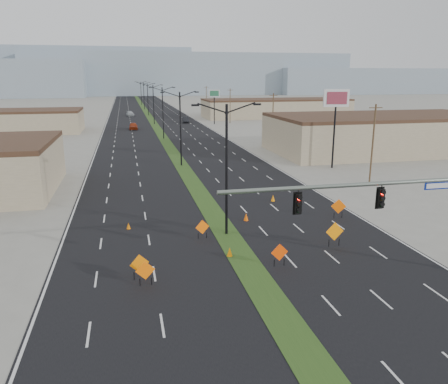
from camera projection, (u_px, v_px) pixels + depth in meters
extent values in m
plane|color=gray|center=(278.00, 312.00, 22.80)|extent=(600.00, 600.00, 0.00)
cube|color=black|center=(153.00, 123.00, 117.17)|extent=(25.00, 400.00, 0.02)
cube|color=#27491A|center=(153.00, 123.00, 117.17)|extent=(2.00, 400.00, 0.04)
cube|color=tan|center=(10.00, 123.00, 95.69)|extent=(30.00, 14.00, 4.50)
cube|color=tan|center=(383.00, 135.00, 71.73)|extent=(36.00, 18.00, 5.50)
cube|color=tan|center=(276.00, 109.00, 133.98)|extent=(44.00, 16.00, 5.00)
cube|color=#8CA0AD|center=(191.00, 74.00, 310.77)|extent=(220.00, 50.00, 28.00)
cube|color=#8CA0AD|center=(375.00, 81.00, 332.12)|extent=(160.00, 50.00, 18.00)
cube|color=#8CA0AD|center=(91.00, 71.00, 314.38)|extent=(140.00, 50.00, 32.00)
cylinder|color=slate|center=(358.00, 185.00, 24.23)|extent=(16.00, 0.24, 0.24)
cube|color=navy|center=(439.00, 185.00, 25.38)|extent=(1.90, 0.04, 0.45)
cube|color=black|center=(298.00, 204.00, 23.71)|extent=(0.50, 0.28, 1.30)
sphere|color=#FF0C05|center=(299.00, 198.00, 23.47)|extent=(0.22, 0.22, 0.22)
cube|color=black|center=(381.00, 198.00, 24.77)|extent=(0.50, 0.28, 1.30)
sphere|color=#FF0C05|center=(383.00, 193.00, 24.53)|extent=(0.22, 0.22, 0.22)
cylinder|color=black|center=(227.00, 172.00, 32.85)|extent=(0.20, 0.20, 10.00)
cube|color=black|center=(195.00, 105.00, 31.10)|extent=(0.55, 0.24, 0.14)
cube|color=black|center=(257.00, 104.00, 32.07)|extent=(0.55, 0.24, 0.14)
cylinder|color=black|center=(181.00, 129.00, 59.27)|extent=(0.20, 0.20, 10.00)
cube|color=black|center=(162.00, 92.00, 57.52)|extent=(0.55, 0.24, 0.14)
cube|color=black|center=(197.00, 92.00, 58.49)|extent=(0.55, 0.24, 0.14)
cylinder|color=black|center=(163.00, 113.00, 85.70)|extent=(0.20, 0.20, 10.00)
cube|color=black|center=(150.00, 88.00, 83.95)|extent=(0.55, 0.24, 0.14)
cube|color=black|center=(174.00, 87.00, 84.92)|extent=(0.55, 0.24, 0.14)
cylinder|color=black|center=(154.00, 105.00, 112.12)|extent=(0.20, 0.20, 10.00)
cube|color=black|center=(144.00, 85.00, 110.37)|extent=(0.55, 0.24, 0.14)
cube|color=black|center=(162.00, 85.00, 111.34)|extent=(0.55, 0.24, 0.14)
cylinder|color=black|center=(148.00, 100.00, 138.54)|extent=(0.20, 0.20, 10.00)
cube|color=black|center=(140.00, 84.00, 136.80)|extent=(0.55, 0.24, 0.14)
cube|color=black|center=(155.00, 84.00, 137.77)|extent=(0.55, 0.24, 0.14)
cylinder|color=black|center=(144.00, 96.00, 164.97)|extent=(0.20, 0.20, 10.00)
cube|color=black|center=(137.00, 83.00, 163.22)|extent=(0.55, 0.24, 0.14)
cube|color=black|center=(150.00, 82.00, 164.19)|extent=(0.55, 0.24, 0.14)
cylinder|color=black|center=(141.00, 93.00, 191.39)|extent=(0.20, 0.20, 10.00)
cube|color=black|center=(135.00, 82.00, 189.64)|extent=(0.55, 0.24, 0.14)
cube|color=black|center=(146.00, 82.00, 190.61)|extent=(0.55, 0.24, 0.14)
cylinder|color=#4C3823|center=(373.00, 144.00, 49.46)|extent=(0.20, 0.20, 9.00)
cube|color=#4C3823|center=(376.00, 108.00, 48.41)|extent=(1.60, 0.10, 0.10)
cylinder|color=#4C3823|center=(273.00, 117.00, 82.49)|extent=(0.20, 0.20, 9.00)
cube|color=#4C3823|center=(273.00, 95.00, 81.44)|extent=(1.60, 0.10, 0.10)
cylinder|color=#4C3823|center=(230.00, 106.00, 115.52)|extent=(0.20, 0.20, 9.00)
cube|color=#4C3823|center=(230.00, 90.00, 114.47)|extent=(1.60, 0.10, 0.10)
cylinder|color=#4C3823|center=(206.00, 100.00, 148.55)|extent=(0.20, 0.20, 9.00)
cube|color=#4C3823|center=(206.00, 87.00, 147.50)|extent=(1.60, 0.10, 0.10)
imported|color=#9C2F11|center=(133.00, 126.00, 102.01)|extent=(1.96, 4.77, 1.62)
imported|color=black|center=(186.00, 120.00, 117.45)|extent=(1.92, 4.60, 1.48)
imported|color=#A7ADB1|center=(130.00, 114.00, 136.90)|extent=(2.72, 5.28, 1.47)
cube|color=#FF6705|center=(145.00, 270.00, 25.46)|extent=(1.15, 0.19, 1.16)
cylinder|color=black|center=(140.00, 282.00, 25.57)|extent=(0.05, 0.05, 0.48)
cylinder|color=black|center=(152.00, 281.00, 25.71)|extent=(0.05, 0.05, 0.48)
cube|color=orange|center=(139.00, 264.00, 26.24)|extent=(1.17, 0.41, 1.21)
cylinder|color=black|center=(134.00, 276.00, 26.36)|extent=(0.05, 0.05, 0.51)
cylinder|color=black|center=(146.00, 275.00, 26.51)|extent=(0.05, 0.05, 0.51)
cube|color=#FF6005|center=(202.00, 227.00, 32.93)|extent=(1.10, 0.30, 1.12)
cylinder|color=black|center=(198.00, 236.00, 33.04)|extent=(0.05, 0.05, 0.46)
cylinder|color=black|center=(207.00, 235.00, 33.18)|extent=(0.05, 0.05, 0.46)
cube|color=#F64205|center=(280.00, 252.00, 28.08)|extent=(1.16, 0.10, 1.16)
cylinder|color=black|center=(274.00, 263.00, 28.19)|extent=(0.05, 0.05, 0.48)
cylinder|color=black|center=(284.00, 262.00, 28.33)|extent=(0.05, 0.05, 0.48)
cube|color=orange|center=(335.00, 231.00, 31.36)|extent=(1.37, 0.06, 1.37)
cylinder|color=black|center=(329.00, 243.00, 31.49)|extent=(0.05, 0.05, 0.57)
cylinder|color=black|center=(339.00, 242.00, 31.66)|extent=(0.05, 0.05, 0.57)
cube|color=#FF5F05|center=(339.00, 206.00, 37.70)|extent=(1.24, 0.41, 1.29)
cylinder|color=black|center=(334.00, 215.00, 37.83)|extent=(0.05, 0.05, 0.54)
cylinder|color=black|center=(342.00, 215.00, 37.99)|extent=(0.05, 0.05, 0.54)
cone|color=orange|center=(230.00, 252.00, 29.74)|extent=(0.48, 0.48, 0.67)
cone|color=#EC5504|center=(246.00, 217.00, 37.23)|extent=(0.44, 0.44, 0.69)
cone|color=orange|center=(273.00, 198.00, 43.04)|extent=(0.40, 0.40, 0.66)
cone|color=orange|center=(128.00, 226.00, 35.17)|extent=(0.34, 0.34, 0.55)
cylinder|color=black|center=(334.00, 136.00, 58.02)|extent=(0.24, 0.24, 8.58)
cube|color=white|center=(336.00, 98.00, 56.76)|extent=(3.41, 0.77, 2.26)
cube|color=#8E2F40|center=(337.00, 98.00, 56.57)|extent=(2.70, 0.38, 1.58)
cylinder|color=black|center=(214.00, 110.00, 113.11)|extent=(0.24, 0.24, 7.28)
cube|color=white|center=(214.00, 93.00, 112.04)|extent=(2.83, 1.26, 1.92)
cube|color=#317B52|center=(214.00, 93.00, 111.85)|extent=(2.19, 0.79, 1.34)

